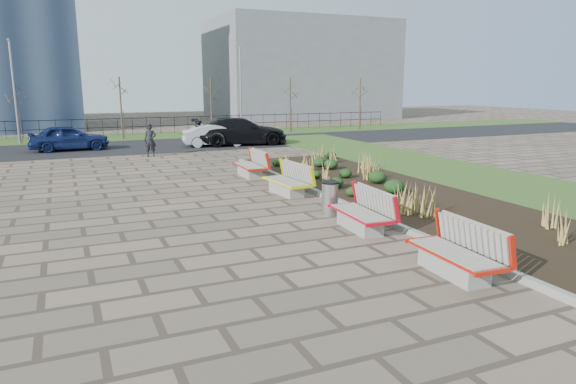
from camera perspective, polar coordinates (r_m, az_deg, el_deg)
name	(u,v)px	position (r m, az deg, el deg)	size (l,w,h in m)	color
ground	(279,274)	(10.00, -0.97, -9.05)	(120.00, 120.00, 0.00)	#776152
planting_bed	(396,194)	(17.17, 11.91, -0.19)	(4.50, 18.00, 0.10)	black
planting_curb	(333,199)	(15.95, 5.08, -0.82)	(0.16, 18.00, 0.15)	gray
grass_verge_near	(504,184)	(20.28, 22.91, 0.87)	(5.00, 38.00, 0.04)	#33511E
grass_verge_far	(121,137)	(36.97, -18.11, 5.82)	(80.00, 5.00, 0.04)	#33511E
road	(132,147)	(31.03, -16.95, 4.81)	(80.00, 7.00, 0.02)	black
bench_a	(454,250)	(10.26, 17.95, -6.16)	(0.90, 2.10, 1.00)	red
bench_b	(360,211)	(12.86, 7.98, -2.05)	(0.90, 2.10, 1.00)	red
bench_c	(286,180)	(16.85, -0.22, 1.40)	(0.90, 2.10, 1.00)	#FFEB0D
bench_d	(249,164)	(20.17, -4.32, 3.11)	(0.90, 2.10, 1.00)	red
litter_bin	(330,199)	(14.23, 4.68, -0.77)	(0.45, 0.45, 0.92)	#B2B2B7
pedestrian	(150,140)	(26.64, -15.06, 5.58)	(0.60, 0.39, 1.64)	black
car_blue	(69,138)	(30.44, -23.16, 5.58)	(1.65, 4.09, 1.39)	#111D4E
car_silver	(216,135)	(30.25, -7.97, 6.27)	(1.35, 3.86, 1.27)	#AAABB1
car_black	(240,131)	(30.77, -5.31, 6.75)	(2.25, 5.54, 1.61)	black
tree_b	(17,110)	(35.23, -27.89, 8.07)	(1.40, 1.40, 4.00)	#4C3D2D
tree_c	(121,108)	(35.33, -18.06, 8.86)	(1.40, 1.40, 4.00)	#4C3D2D
tree_d	(211,106)	(36.44, -8.53, 9.38)	(1.40, 1.40, 4.00)	#4C3D2D
tree_e	(290,105)	(38.46, 0.24, 9.64)	(1.40, 1.40, 4.00)	#4C3D2D
tree_f	(360,104)	(41.26, 7.99, 9.68)	(1.40, 1.40, 4.00)	#4C3D2D
lamp_west	(15,93)	(34.70, -28.11, 9.67)	(0.24, 0.60, 6.00)	gray
lamp_east	(241,92)	(36.51, -5.28, 11.04)	(0.24, 0.60, 6.00)	gray
railing_fence	(118,126)	(38.40, -18.40, 6.94)	(44.00, 0.10, 1.20)	black
building_grey	(300,70)	(55.87, 1.32, 13.39)	(18.00, 12.00, 10.00)	slate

